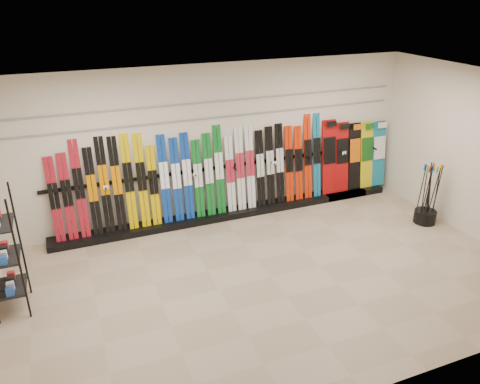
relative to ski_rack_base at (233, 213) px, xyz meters
name	(u,v)px	position (x,y,z in m)	size (l,w,h in m)	color
floor	(271,277)	(-0.22, -2.28, -0.06)	(8.00, 8.00, 0.00)	gray
back_wall	(217,143)	(-0.22, 0.22, 1.44)	(8.00, 8.00, 0.00)	beige
right_wall	(479,157)	(3.78, -2.28, 1.44)	(5.00, 5.00, 0.00)	beige
ceiling	(277,89)	(-0.22, -2.28, 2.94)	(8.00, 8.00, 0.00)	silver
ski_rack_base	(233,213)	(0.00, 0.00, 0.00)	(8.00, 0.40, 0.12)	black
skis	(198,175)	(-0.68, 0.08, 0.88)	(5.36, 0.30, 1.80)	maroon
snowboards	(354,156)	(2.85, 0.07, 0.81)	(1.60, 0.25, 1.59)	#990C0C
accessory_rack	(4,253)	(-3.97, -1.59, 0.85)	(0.40, 0.60, 1.82)	black
pole_bin	(425,216)	(3.38, -1.68, 0.07)	(0.42, 0.42, 0.25)	black
ski_poles	(429,194)	(3.36, -1.70, 0.55)	(0.38, 0.34, 1.18)	black
slatwall_rail_0	(217,117)	(-0.22, 0.20, 1.94)	(7.60, 0.02, 0.03)	gray
slatwall_rail_1	(217,101)	(-0.22, 0.20, 2.24)	(7.60, 0.02, 0.03)	gray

